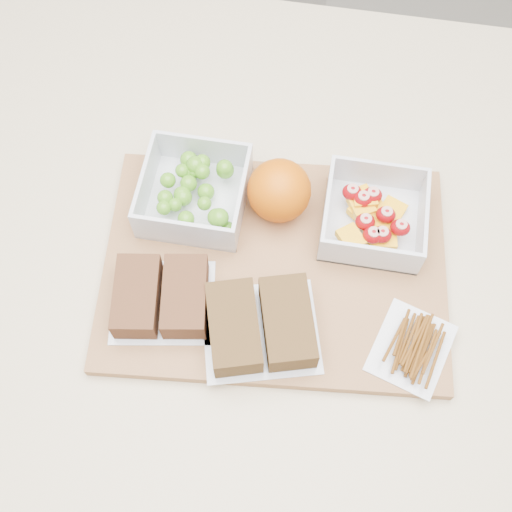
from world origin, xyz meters
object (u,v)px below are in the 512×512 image
object	(u,v)px
cutting_board	(275,267)
sandwich_bag_center	(261,325)
grape_container	(195,191)
sandwich_bag_left	(161,297)
orange	(279,191)
pretzel_bag	(413,345)
fruit_container	(373,217)

from	to	relation	value
cutting_board	sandwich_bag_center	size ratio (longest dim) A/B	2.63
grape_container	sandwich_bag_left	distance (m)	0.15
grape_container	orange	bearing A→B (deg)	4.64
sandwich_bag_center	pretzel_bag	size ratio (longest dim) A/B	1.35
sandwich_bag_center	cutting_board	bearing A→B (deg)	87.97
cutting_board	pretzel_bag	xyz separation A→B (m)	(0.17, -0.08, 0.02)
fruit_container	sandwich_bag_center	xyz separation A→B (m)	(-0.11, -0.16, -0.00)
fruit_container	pretzel_bag	distance (m)	0.17
grape_container	sandwich_bag_center	xyz separation A→B (m)	(0.11, -0.16, -0.00)
cutting_board	orange	xyz separation A→B (m)	(-0.01, 0.08, 0.05)
grape_container	pretzel_bag	size ratio (longest dim) A/B	1.09
fruit_container	sandwich_bag_center	world-z (taller)	fruit_container
fruit_container	sandwich_bag_left	bearing A→B (deg)	-148.07
grape_container	sandwich_bag_left	xyz separation A→B (m)	(-0.01, -0.14, -0.00)
sandwich_bag_left	orange	bearing A→B (deg)	52.93
cutting_board	orange	world-z (taller)	orange
sandwich_bag_left	sandwich_bag_center	xyz separation A→B (m)	(0.12, -0.02, 0.00)
pretzel_bag	sandwich_bag_center	bearing A→B (deg)	-177.41
orange	sandwich_bag_left	xyz separation A→B (m)	(-0.12, -0.15, -0.02)
grape_container	sandwich_bag_center	distance (m)	0.19
sandwich_bag_center	grape_container	bearing A→B (deg)	124.31
cutting_board	sandwich_bag_left	world-z (taller)	sandwich_bag_left
cutting_board	grape_container	world-z (taller)	grape_container
fruit_container	pretzel_bag	bearing A→B (deg)	-68.43
orange	sandwich_bag_center	size ratio (longest dim) A/B	0.50
cutting_board	grape_container	size ratio (longest dim) A/B	3.28
sandwich_bag_center	fruit_container	bearing A→B (deg)	54.95
fruit_container	pretzel_bag	size ratio (longest dim) A/B	1.04
cutting_board	pretzel_bag	bearing A→B (deg)	-30.56
cutting_board	orange	distance (m)	0.09
fruit_container	sandwich_bag_left	size ratio (longest dim) A/B	0.90
fruit_container	sandwich_bag_left	xyz separation A→B (m)	(-0.23, -0.15, -0.00)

